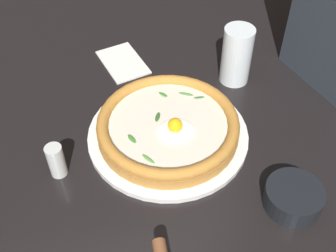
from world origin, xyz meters
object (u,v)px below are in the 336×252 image
at_px(side_bowl, 293,197).
at_px(folded_napkin, 123,62).
at_px(pepper_shaker, 56,161).
at_px(drinking_glass, 236,59).
at_px(pizza, 168,126).

bearing_deg(side_bowl, folded_napkin, 111.03).
distance_m(side_bowl, pepper_shaker, 0.43).
bearing_deg(folded_napkin, side_bowl, -68.97).
height_order(drinking_glass, folded_napkin, drinking_glass).
relative_size(drinking_glass, folded_napkin, 0.98).
xyz_separation_m(drinking_glass, folded_napkin, (-0.23, 0.14, -0.05)).
height_order(side_bowl, folded_napkin, side_bowl).
bearing_deg(drinking_glass, side_bowl, -97.18).
relative_size(folded_napkin, pepper_shaker, 1.97).
xyz_separation_m(folded_napkin, pepper_shaker, (-0.20, -0.29, 0.03)).
distance_m(drinking_glass, pepper_shaker, 0.46).
bearing_deg(pepper_shaker, drinking_glass, 19.57).
distance_m(side_bowl, folded_napkin, 0.53).
bearing_deg(side_bowl, pizza, 125.60).
bearing_deg(pizza, pepper_shaker, -174.01).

